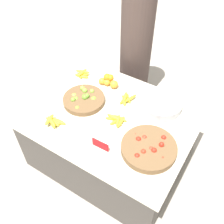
{
  "coord_description": "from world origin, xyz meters",
  "views": [
    {
      "loc": [
        0.85,
        -1.36,
        2.36
      ],
      "look_at": [
        0.0,
        0.0,
        0.69
      ],
      "focal_mm": 42.0,
      "sensor_mm": 36.0,
      "label": 1
    }
  ],
  "objects": [
    {
      "name": "banana_bunch_front_right",
      "position": [
        0.08,
        -0.03,
        0.66
      ],
      "size": [
        0.19,
        0.16,
        0.05
      ],
      "color": "yellow",
      "rests_on": "market_table"
    },
    {
      "name": "banana_bunch_front_center",
      "position": [
        0.01,
        0.24,
        0.66
      ],
      "size": [
        0.14,
        0.18,
        0.06
      ],
      "color": "yellow",
      "rests_on": "market_table"
    },
    {
      "name": "ground_plane",
      "position": [
        0.0,
        0.0,
        0.0
      ],
      "size": [
        12.0,
        12.0,
        0.0
      ],
      "primitive_type": "plane",
      "color": "#ADA599"
    },
    {
      "name": "tomato_basket",
      "position": [
        0.45,
        -0.16,
        0.67
      ],
      "size": [
        0.45,
        0.45,
        0.09
      ],
      "color": "brown",
      "rests_on": "market_table"
    },
    {
      "name": "price_sign",
      "position": [
        0.11,
        -0.35,
        0.68
      ],
      "size": [
        0.15,
        0.01,
        0.09
      ],
      "rotation": [
        0.0,
        0.0,
        0.03
      ],
      "color": "red",
      "rests_on": "market_table"
    },
    {
      "name": "market_table",
      "position": [
        0.0,
        0.0,
        0.32
      ],
      "size": [
        1.46,
        1.16,
        0.64
      ],
      "color": "#4C4742",
      "rests_on": "ground_plane"
    },
    {
      "name": "vendor_person",
      "position": [
        -0.27,
        0.94,
        0.78
      ],
      "size": [
        0.35,
        0.35,
        1.7
      ],
      "color": "#473833",
      "rests_on": "ground_plane"
    },
    {
      "name": "banana_bunch_middle_right",
      "position": [
        -0.57,
        0.32,
        0.66
      ],
      "size": [
        0.17,
        0.14,
        0.06
      ],
      "color": "yellow",
      "rests_on": "market_table"
    },
    {
      "name": "banana_bunch_middle_left",
      "position": [
        -0.39,
        -0.35,
        0.66
      ],
      "size": [
        0.2,
        0.14,
        0.06
      ],
      "color": "yellow",
      "rests_on": "market_table"
    },
    {
      "name": "lime_bowl",
      "position": [
        -0.32,
        0.01,
        0.67
      ],
      "size": [
        0.39,
        0.39,
        0.09
      ],
      "color": "brown",
      "rests_on": "market_table"
    },
    {
      "name": "metal_bowl",
      "position": [
        0.33,
        0.33,
        0.68
      ],
      "size": [
        0.38,
        0.38,
        0.09
      ],
      "color": "#B7B7BF",
      "rests_on": "market_table"
    },
    {
      "name": "orange_pile",
      "position": [
        -0.25,
        0.34,
        0.69
      ],
      "size": [
        0.21,
        0.11,
        0.12
      ],
      "color": "orange",
      "rests_on": "market_table"
    }
  ]
}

